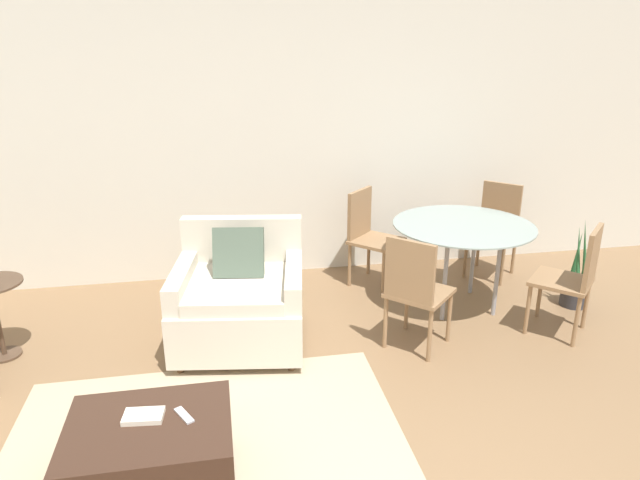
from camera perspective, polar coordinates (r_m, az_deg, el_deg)
The scene contains 12 objects.
wall_back at distance 5.44m, azimuth -4.21°, elevation 10.50°, with size 12.00×0.06×2.75m.
area_rug at distance 3.67m, azimuth -11.28°, elevation -18.21°, with size 2.31×1.41×0.01m.
armchair at distance 4.38m, azimuth -8.02°, elevation -5.89°, with size 1.07×1.05×0.90m.
ottoman at distance 3.24m, azimuth -16.52°, elevation -19.74°, with size 0.83×0.64×0.40m.
book_stack at distance 3.17m, azimuth -17.24°, elevation -16.47°, with size 0.21×0.14×0.03m.
tv_remote_primary at distance 3.14m, azimuth -13.44°, elevation -16.67°, with size 0.11×0.15×0.01m.
dining_table at distance 4.96m, azimuth 14.10°, elevation 0.70°, with size 1.18×1.18×0.75m.
dining_chair_near_left at distance 4.22m, azimuth 9.46°, elevation -4.61°, with size 0.59×0.59×0.90m.
dining_chair_near_right at distance 4.80m, azimuth 24.12°, elevation -3.11°, with size 0.59×0.59×0.90m.
dining_chair_far_left at distance 5.37m, azimuth 4.87°, elevation 0.91°, with size 0.59×0.59×0.90m.
dining_chair_far_right at distance 5.83m, azimuth 17.19°, elevation 1.61°, with size 0.59×0.59×0.90m.
potted_plant_small at distance 5.46m, azimuth 24.23°, elevation -4.04°, with size 0.23×0.23×0.81m.
Camera 1 is at (-0.60, -1.93, 2.23)m, focal length 32.00 mm.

